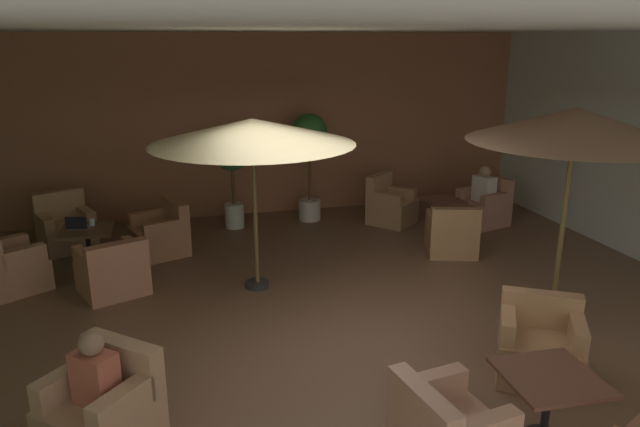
# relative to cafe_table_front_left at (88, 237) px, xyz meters

# --- Properties ---
(ground_plane) EXTENTS (10.58, 10.16, 0.02)m
(ground_plane) POSITION_rel_cafe_table_front_left_xyz_m (2.95, -2.77, -0.50)
(ground_plane) COLOR brown
(wall_back_brick) EXTENTS (10.58, 0.08, 3.40)m
(wall_back_brick) POSITION_rel_cafe_table_front_left_xyz_m (2.95, 2.28, 1.21)
(wall_back_brick) COLOR #9B6144
(wall_back_brick) RESTS_ON ground_plane
(ceiling_slab) EXTENTS (10.58, 10.16, 0.06)m
(ceiling_slab) POSITION_rel_cafe_table_front_left_xyz_m (2.95, -2.77, 2.94)
(ceiling_slab) COLOR silver
(ceiling_slab) RESTS_ON wall_back_brick
(cafe_table_front_left) EXTENTS (0.77, 0.77, 0.62)m
(cafe_table_front_left) POSITION_rel_cafe_table_front_left_xyz_m (0.00, 0.00, 0.00)
(cafe_table_front_left) COLOR black
(cafe_table_front_left) RESTS_ON ground_plane
(armchair_front_left_north) EXTENTS (1.03, 1.03, 0.78)m
(armchair_front_left_north) POSITION_rel_cafe_table_front_left_xyz_m (0.41, -1.03, -0.20)
(armchair_front_left_north) COLOR tan
(armchair_front_left_north) RESTS_ON ground_plane
(armchair_front_left_east) EXTENTS (0.98, 0.99, 0.85)m
(armchair_front_left_east) POSITION_rel_cafe_table_front_left_xyz_m (1.04, 0.37, -0.18)
(armchair_front_left_east) COLOR #B47955
(armchair_front_left_east) RESTS_ON ground_plane
(armchair_front_left_south) EXTENTS (1.01, 0.97, 0.92)m
(armchair_front_left_south) POSITION_rel_cafe_table_front_left_xyz_m (-0.45, 1.01, -0.16)
(armchair_front_left_south) COLOR tan
(armchair_front_left_south) RESTS_ON ground_plane
(armchair_front_left_west) EXTENTS (1.02, 1.02, 0.84)m
(armchair_front_left_west) POSITION_rel_cafe_table_front_left_xyz_m (-0.93, -0.58, -0.17)
(armchair_front_left_west) COLOR tan
(armchair_front_left_west) RESTS_ON ground_plane
(cafe_table_front_right) EXTENTS (0.80, 0.80, 0.62)m
(cafe_table_front_right) POSITION_rel_cafe_table_front_left_xyz_m (4.17, -5.13, 0.02)
(cafe_table_front_right) COLOR black
(cafe_table_front_right) RESTS_ON ground_plane
(armchair_front_right_east) EXTENTS (1.04, 1.01, 0.82)m
(armchair_front_right_east) POSITION_rel_cafe_table_front_left_xyz_m (4.69, -4.27, -0.18)
(armchair_front_right_east) COLOR #AF7D55
(armchair_front_right_east) RESTS_ON ground_plane
(armchair_mid_center_south) EXTENTS (1.10, 1.10, 0.84)m
(armchair_mid_center_south) POSITION_rel_cafe_table_front_left_xyz_m (0.55, -4.23, -0.18)
(armchair_mid_center_south) COLOR tan
(armchair_mid_center_south) RESTS_ON ground_plane
(cafe_table_rear_right) EXTENTS (0.65, 0.65, 0.62)m
(cafe_table_rear_right) POSITION_rel_cafe_table_front_left_xyz_m (5.80, 0.16, -0.05)
(cafe_table_rear_right) COLOR black
(cafe_table_rear_right) RESTS_ON ground_plane
(armchair_rear_right_north) EXTENTS (1.02, 1.02, 0.90)m
(armchair_rear_right_north) POSITION_rel_cafe_table_front_left_xyz_m (5.14, 0.95, -0.16)
(armchair_rear_right_north) COLOR tan
(armchair_rear_right_north) RESTS_ON ground_plane
(armchair_rear_right_east) EXTENTS (0.94, 0.93, 0.82)m
(armchair_rear_right_east) POSITION_rel_cafe_table_front_left_xyz_m (5.49, -0.81, -0.19)
(armchair_rear_right_east) COLOR tan
(armchair_rear_right_east) RESTS_ON ground_plane
(armchair_rear_right_south) EXTENTS (0.93, 0.92, 0.87)m
(armchair_rear_right_south) POSITION_rel_cafe_table_front_left_xyz_m (6.79, 0.45, -0.17)
(armchair_rear_right_south) COLOR #B37660
(armchair_rear_right_south) RESTS_ON ground_plane
(patio_umbrella_tall_red) EXTENTS (2.67, 2.67, 2.33)m
(patio_umbrella_tall_red) POSITION_rel_cafe_table_front_left_xyz_m (2.30, -1.33, 1.66)
(patio_umbrella_tall_red) COLOR #2D2D2D
(patio_umbrella_tall_red) RESTS_ON ground_plane
(patio_umbrella_center_beige) EXTENTS (2.47, 2.47, 2.54)m
(patio_umbrella_center_beige) POSITION_rel_cafe_table_front_left_xyz_m (5.80, -2.99, 1.84)
(patio_umbrella_center_beige) COLOR #2D2D2D
(patio_umbrella_center_beige) RESTS_ON ground_plane
(potted_tree_left_corner) EXTENTS (0.66, 0.66, 1.99)m
(potted_tree_left_corner) POSITION_rel_cafe_table_front_left_xyz_m (3.75, 1.54, 0.89)
(potted_tree_left_corner) COLOR silver
(potted_tree_left_corner) RESTS_ON ground_plane
(potted_tree_mid_left) EXTENTS (0.68, 0.68, 1.73)m
(potted_tree_mid_left) POSITION_rel_cafe_table_front_left_xyz_m (2.32, 1.44, 0.73)
(potted_tree_mid_left) COLOR silver
(potted_tree_mid_left) RESTS_ON ground_plane
(patron_blue_shirt) EXTENTS (0.42, 0.41, 0.65)m
(patron_blue_shirt) POSITION_rel_cafe_table_front_left_xyz_m (0.52, -4.26, 0.21)
(patron_blue_shirt) COLOR #AD533F
(patron_blue_shirt) RESTS_ON ground_plane
(patron_by_window) EXTENTS (0.34, 0.44, 0.66)m
(patron_by_window) POSITION_rel_cafe_table_front_left_xyz_m (6.75, 0.44, 0.24)
(patron_by_window) COLOR silver
(patron_by_window) RESTS_ON ground_plane
(iced_drink_cup) EXTENTS (0.08, 0.08, 0.11)m
(iced_drink_cup) POSITION_rel_cafe_table_front_left_xyz_m (0.07, 0.15, 0.18)
(iced_drink_cup) COLOR white
(iced_drink_cup) RESTS_ON cafe_table_front_left
(open_laptop) EXTENTS (0.36, 0.30, 0.20)m
(open_laptop) POSITION_rel_cafe_table_front_left_xyz_m (-0.12, 0.05, 0.17)
(open_laptop) COLOR #9EA0A5
(open_laptop) RESTS_ON cafe_table_front_left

